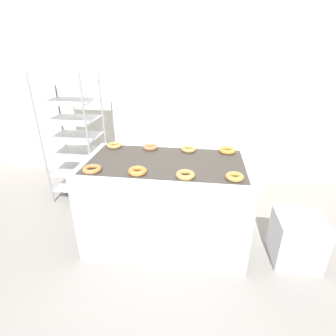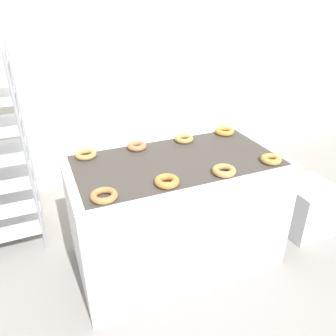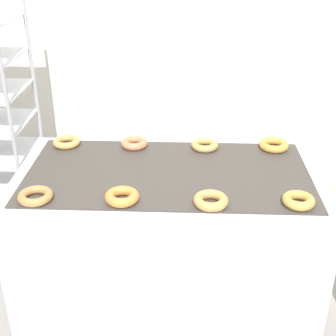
{
  "view_description": "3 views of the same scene",
  "coord_description": "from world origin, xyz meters",
  "px_view_note": "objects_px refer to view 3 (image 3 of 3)",
  "views": [
    {
      "loc": [
        0.3,
        -1.44,
        1.77
      ],
      "look_at": [
        0.0,
        0.79,
        0.72
      ],
      "focal_mm": 28.0,
      "sensor_mm": 36.0,
      "label": 1
    },
    {
      "loc": [
        -0.82,
        -1.16,
        1.84
      ],
      "look_at": [
        0.0,
        0.79,
        0.72
      ],
      "focal_mm": 35.0,
      "sensor_mm": 36.0,
      "label": 2
    },
    {
      "loc": [
        0.08,
        -1.33,
        1.91
      ],
      "look_at": [
        0.0,
        0.64,
        0.88
      ],
      "focal_mm": 50.0,
      "sensor_mm": 36.0,
      "label": 3
    }
  ],
  "objects_px": {
    "donut_far_midright": "(205,145)",
    "fryer_machine": "(168,244)",
    "donut_near_midleft": "(122,197)",
    "donut_far_left": "(67,142)",
    "donut_near_right": "(299,200)",
    "donut_far_midleft": "(134,143)",
    "donut_near_midright": "(211,201)",
    "donut_far_right": "(274,145)",
    "donut_near_left": "(35,196)"
  },
  "relations": [
    {
      "from": "donut_far_left",
      "to": "donut_far_midleft",
      "type": "xyz_separation_m",
      "value": [
        0.36,
        -0.0,
        0.0
      ]
    },
    {
      "from": "donut_far_midright",
      "to": "fryer_machine",
      "type": "bearing_deg",
      "value": -123.8
    },
    {
      "from": "fryer_machine",
      "to": "donut_far_midright",
      "type": "height_order",
      "value": "donut_far_midright"
    },
    {
      "from": "donut_near_right",
      "to": "donut_far_midleft",
      "type": "bearing_deg",
      "value": 143.84
    },
    {
      "from": "donut_near_right",
      "to": "donut_far_midleft",
      "type": "xyz_separation_m",
      "value": [
        -0.75,
        0.55,
        -0.0
      ]
    },
    {
      "from": "donut_near_midright",
      "to": "donut_far_midleft",
      "type": "bearing_deg",
      "value": 124.11
    },
    {
      "from": "donut_near_midleft",
      "to": "donut_far_left",
      "type": "bearing_deg",
      "value": 123.69
    },
    {
      "from": "fryer_machine",
      "to": "donut_near_midleft",
      "type": "xyz_separation_m",
      "value": [
        -0.19,
        -0.27,
        0.45
      ]
    },
    {
      "from": "fryer_machine",
      "to": "donut_far_midleft",
      "type": "height_order",
      "value": "donut_far_midleft"
    },
    {
      "from": "donut_near_midleft",
      "to": "donut_near_right",
      "type": "distance_m",
      "value": 0.75
    },
    {
      "from": "donut_far_midright",
      "to": "donut_near_midleft",
      "type": "bearing_deg",
      "value": -123.97
    },
    {
      "from": "donut_far_left",
      "to": "donut_far_midleft",
      "type": "distance_m",
      "value": 0.36
    },
    {
      "from": "donut_near_left",
      "to": "donut_far_midleft",
      "type": "relative_size",
      "value": 1.07
    },
    {
      "from": "fryer_machine",
      "to": "donut_far_left",
      "type": "height_order",
      "value": "donut_far_left"
    },
    {
      "from": "donut_far_right",
      "to": "donut_far_midleft",
      "type": "bearing_deg",
      "value": -179.51
    },
    {
      "from": "donut_far_right",
      "to": "donut_near_left",
      "type": "bearing_deg",
      "value": -152.96
    },
    {
      "from": "donut_near_right",
      "to": "donut_far_right",
      "type": "relative_size",
      "value": 0.9
    },
    {
      "from": "donut_near_left",
      "to": "donut_near_right",
      "type": "distance_m",
      "value": 1.12
    },
    {
      "from": "donut_far_left",
      "to": "donut_far_right",
      "type": "distance_m",
      "value": 1.1
    },
    {
      "from": "donut_near_midleft",
      "to": "donut_far_midright",
      "type": "distance_m",
      "value": 0.66
    },
    {
      "from": "donut_near_left",
      "to": "donut_near_midleft",
      "type": "relative_size",
      "value": 1.02
    },
    {
      "from": "donut_near_midleft",
      "to": "donut_near_midright",
      "type": "distance_m",
      "value": 0.38
    },
    {
      "from": "fryer_machine",
      "to": "donut_far_midright",
      "type": "xyz_separation_m",
      "value": [
        0.18,
        0.27,
        0.45
      ]
    },
    {
      "from": "donut_far_midleft",
      "to": "donut_far_midright",
      "type": "xyz_separation_m",
      "value": [
        0.37,
        -0.01,
        -0.0
      ]
    },
    {
      "from": "fryer_machine",
      "to": "donut_near_midright",
      "type": "bearing_deg",
      "value": -56.34
    },
    {
      "from": "donut_near_midright",
      "to": "donut_far_midleft",
      "type": "relative_size",
      "value": 1.06
    },
    {
      "from": "donut_near_midright",
      "to": "donut_far_right",
      "type": "relative_size",
      "value": 0.96
    },
    {
      "from": "donut_near_right",
      "to": "donut_near_left",
      "type": "bearing_deg",
      "value": -179.64
    },
    {
      "from": "donut_near_right",
      "to": "donut_far_midright",
      "type": "xyz_separation_m",
      "value": [
        -0.38,
        0.54,
        -0.0
      ]
    },
    {
      "from": "donut_near_midleft",
      "to": "donut_near_midright",
      "type": "relative_size",
      "value": 0.99
    },
    {
      "from": "donut_near_right",
      "to": "donut_near_midright",
      "type": "bearing_deg",
      "value": -177.62
    },
    {
      "from": "donut_far_midleft",
      "to": "donut_far_midright",
      "type": "relative_size",
      "value": 0.98
    },
    {
      "from": "donut_near_midright",
      "to": "donut_far_left",
      "type": "distance_m",
      "value": 0.94
    },
    {
      "from": "donut_near_left",
      "to": "donut_near_midright",
      "type": "distance_m",
      "value": 0.75
    },
    {
      "from": "donut_near_midleft",
      "to": "donut_far_midleft",
      "type": "height_order",
      "value": "donut_near_midleft"
    },
    {
      "from": "donut_near_right",
      "to": "donut_far_midleft",
      "type": "relative_size",
      "value": 0.98
    },
    {
      "from": "donut_far_left",
      "to": "donut_far_midright",
      "type": "relative_size",
      "value": 1.01
    },
    {
      "from": "fryer_machine",
      "to": "donut_near_left",
      "type": "xyz_separation_m",
      "value": [
        -0.56,
        -0.28,
        0.45
      ]
    },
    {
      "from": "fryer_machine",
      "to": "donut_near_midleft",
      "type": "distance_m",
      "value": 0.56
    },
    {
      "from": "donut_far_midleft",
      "to": "donut_far_right",
      "type": "distance_m",
      "value": 0.74
    },
    {
      "from": "donut_far_midright",
      "to": "donut_near_left",
      "type": "bearing_deg",
      "value": -143.29
    },
    {
      "from": "donut_near_right",
      "to": "fryer_machine",
      "type": "bearing_deg",
      "value": 154.08
    },
    {
      "from": "donut_far_midleft",
      "to": "donut_near_left",
      "type": "bearing_deg",
      "value": -123.37
    },
    {
      "from": "donut_far_left",
      "to": "donut_far_midleft",
      "type": "height_order",
      "value": "donut_far_midleft"
    },
    {
      "from": "donut_far_midright",
      "to": "donut_far_right",
      "type": "xyz_separation_m",
      "value": [
        0.36,
        0.01,
        0.0
      ]
    },
    {
      "from": "donut_far_midleft",
      "to": "donut_far_left",
      "type": "bearing_deg",
      "value": 179.48
    },
    {
      "from": "donut_near_midright",
      "to": "donut_far_midright",
      "type": "height_order",
      "value": "donut_near_midright"
    },
    {
      "from": "donut_far_midleft",
      "to": "donut_far_right",
      "type": "xyz_separation_m",
      "value": [
        0.74,
        0.01,
        0.0
      ]
    },
    {
      "from": "donut_far_left",
      "to": "donut_far_midleft",
      "type": "bearing_deg",
      "value": -0.52
    },
    {
      "from": "donut_near_left",
      "to": "donut_near_midright",
      "type": "relative_size",
      "value": 1.01
    }
  ]
}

